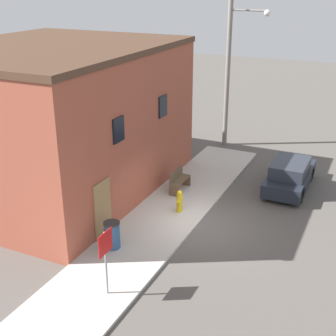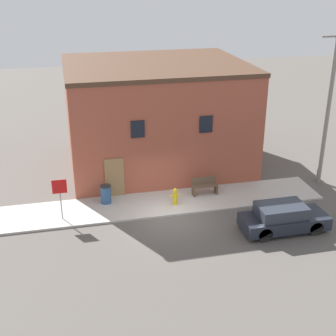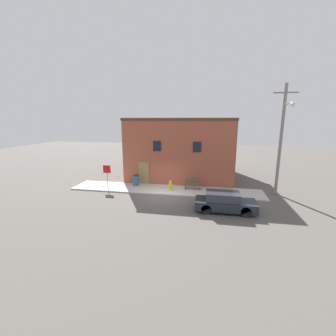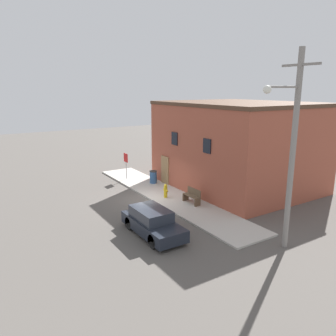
{
  "view_description": "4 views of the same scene",
  "coord_description": "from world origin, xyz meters",
  "px_view_note": "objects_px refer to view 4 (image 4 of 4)",
  "views": [
    {
      "loc": [
        -14.6,
        -5.6,
        8.7
      ],
      "look_at": [
        0.23,
        1.38,
        2.0
      ],
      "focal_mm": 50.0,
      "sensor_mm": 36.0,
      "label": 1
    },
    {
      "loc": [
        -4.6,
        -19.55,
        11.2
      ],
      "look_at": [
        0.23,
        1.38,
        2.0
      ],
      "focal_mm": 50.0,
      "sensor_mm": 36.0,
      "label": 2
    },
    {
      "loc": [
        3.67,
        -17.05,
        6.04
      ],
      "look_at": [
        0.23,
        1.38,
        2.0
      ],
      "focal_mm": 24.0,
      "sensor_mm": 36.0,
      "label": 3
    },
    {
      "loc": [
        18.03,
        -9.85,
        7.11
      ],
      "look_at": [
        0.23,
        1.38,
        2.0
      ],
      "focal_mm": 35.0,
      "sensor_mm": 36.0,
      "label": 4
    }
  ],
  "objects_px": {
    "fire_hydrant": "(166,191)",
    "trash_bin": "(153,177)",
    "stop_sign": "(126,161)",
    "utility_pole": "(291,147)",
    "parked_car": "(152,222)",
    "bench": "(192,196)"
  },
  "relations": [
    {
      "from": "bench",
      "to": "trash_bin",
      "type": "height_order",
      "value": "trash_bin"
    },
    {
      "from": "fire_hydrant",
      "to": "stop_sign",
      "type": "relative_size",
      "value": 0.44
    },
    {
      "from": "utility_pole",
      "to": "fire_hydrant",
      "type": "bearing_deg",
      "value": -173.68
    },
    {
      "from": "fire_hydrant",
      "to": "parked_car",
      "type": "relative_size",
      "value": 0.23
    },
    {
      "from": "bench",
      "to": "fire_hydrant",
      "type": "bearing_deg",
      "value": -155.39
    },
    {
      "from": "trash_bin",
      "to": "parked_car",
      "type": "xyz_separation_m",
      "value": [
        7.67,
        -4.43,
        0.06
      ]
    },
    {
      "from": "utility_pole",
      "to": "parked_car",
      "type": "distance_m",
      "value": 7.42
    },
    {
      "from": "stop_sign",
      "to": "parked_car",
      "type": "distance_m",
      "value": 10.45
    },
    {
      "from": "utility_pole",
      "to": "parked_car",
      "type": "xyz_separation_m",
      "value": [
        -4.4,
        -4.38,
        -4.06
      ]
    },
    {
      "from": "fire_hydrant",
      "to": "bench",
      "type": "height_order",
      "value": "bench"
    },
    {
      "from": "stop_sign",
      "to": "parked_car",
      "type": "bearing_deg",
      "value": -18.03
    },
    {
      "from": "bench",
      "to": "trash_bin",
      "type": "xyz_separation_m",
      "value": [
        -5.22,
        0.17,
        0.03
      ]
    },
    {
      "from": "fire_hydrant",
      "to": "parked_car",
      "type": "height_order",
      "value": "parked_car"
    },
    {
      "from": "bench",
      "to": "utility_pole",
      "type": "xyz_separation_m",
      "value": [
        6.84,
        0.12,
        4.15
      ]
    },
    {
      "from": "stop_sign",
      "to": "trash_bin",
      "type": "relative_size",
      "value": 2.14
    },
    {
      "from": "fire_hydrant",
      "to": "trash_bin",
      "type": "distance_m",
      "value": 3.54
    },
    {
      "from": "utility_pole",
      "to": "bench",
      "type": "bearing_deg",
      "value": -178.95
    },
    {
      "from": "stop_sign",
      "to": "fire_hydrant",
      "type": "bearing_deg",
      "value": 2.04
    },
    {
      "from": "fire_hydrant",
      "to": "utility_pole",
      "type": "height_order",
      "value": "utility_pole"
    },
    {
      "from": "stop_sign",
      "to": "parked_car",
      "type": "height_order",
      "value": "stop_sign"
    },
    {
      "from": "fire_hydrant",
      "to": "stop_sign",
      "type": "height_order",
      "value": "stop_sign"
    },
    {
      "from": "stop_sign",
      "to": "bench",
      "type": "xyz_separation_m",
      "value": [
        7.45,
        1.04,
        -0.99
      ]
    }
  ]
}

